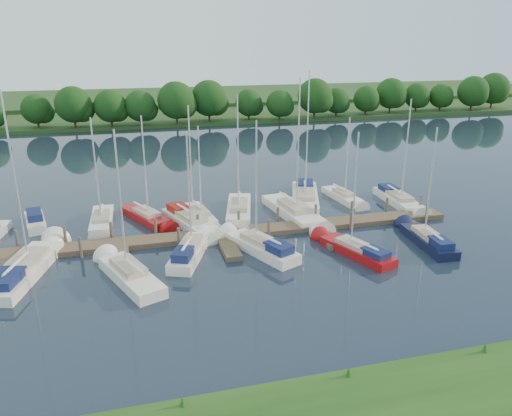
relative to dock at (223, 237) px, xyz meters
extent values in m
plane|color=#17232F|center=(0.00, -7.31, -0.20)|extent=(260.00, 260.00, 0.00)
cube|color=#4D3A2B|center=(0.00, 0.69, 0.00)|extent=(40.00, 2.00, 0.40)
cube|color=#4D3A2B|center=(-16.00, -2.31, 0.00)|extent=(1.20, 4.00, 0.40)
cube|color=#4D3A2B|center=(-8.00, -2.31, 0.00)|extent=(1.20, 4.00, 0.40)
cube|color=#4D3A2B|center=(0.00, -2.31, 0.00)|extent=(1.20, 4.00, 0.40)
cube|color=#4D3A2B|center=(8.00, -2.31, 0.00)|extent=(1.20, 4.00, 0.40)
cube|color=#4D3A2B|center=(16.00, -2.31, 0.00)|extent=(1.20, 4.00, 0.40)
cylinder|color=#473D33|center=(-15.55, 1.99, 0.40)|extent=(0.24, 0.24, 2.00)
cylinder|color=#473D33|center=(-12.09, 1.99, 0.40)|extent=(0.24, 0.24, 2.00)
cylinder|color=#473D33|center=(-8.64, 1.99, 0.40)|extent=(0.24, 0.24, 2.00)
cylinder|color=#473D33|center=(-5.18, 1.99, 0.40)|extent=(0.24, 0.24, 2.00)
cylinder|color=#473D33|center=(-1.73, 1.99, 0.40)|extent=(0.24, 0.24, 2.00)
cylinder|color=#473D33|center=(1.73, 1.99, 0.40)|extent=(0.24, 0.24, 2.00)
cylinder|color=#473D33|center=(5.18, 1.99, 0.40)|extent=(0.24, 0.24, 2.00)
cylinder|color=#473D33|center=(8.64, 1.99, 0.40)|extent=(0.24, 0.24, 2.00)
cylinder|color=#473D33|center=(12.09, 1.99, 0.40)|extent=(0.24, 0.24, 2.00)
cylinder|color=#473D33|center=(15.55, 1.99, 0.40)|extent=(0.24, 0.24, 2.00)
cylinder|color=#473D33|center=(19.00, 1.99, 0.40)|extent=(0.24, 0.24, 2.00)
cylinder|color=#473D33|center=(-10.80, -0.61, 0.40)|extent=(0.24, 0.24, 2.00)
cylinder|color=#473D33|center=(-3.60, -0.61, 0.40)|extent=(0.24, 0.24, 2.00)
cylinder|color=#473D33|center=(3.60, -0.61, 0.40)|extent=(0.24, 0.24, 2.00)
cylinder|color=#473D33|center=(10.80, -0.61, 0.40)|extent=(0.24, 0.24, 2.00)
cylinder|color=#473D33|center=(18.00, -0.61, 0.40)|extent=(0.24, 0.24, 2.00)
cube|color=#23441A|center=(0.00, 67.69, 0.10)|extent=(180.00, 30.00, 0.60)
cube|color=#2F4D22|center=(0.00, 92.69, 0.50)|extent=(220.00, 40.00, 1.40)
cylinder|color=#38281C|center=(-21.96, 53.00, 1.17)|extent=(0.36, 0.36, 2.75)
sphere|color=#16390F|center=(-21.96, 53.00, 4.53)|extent=(6.41, 6.41, 6.41)
sphere|color=#16390F|center=(-20.58, 53.20, 3.62)|extent=(4.58, 4.58, 4.58)
cylinder|color=#38281C|center=(-15.66, 54.77, 0.82)|extent=(0.36, 0.36, 2.04)
sphere|color=#16390F|center=(-15.66, 54.77, 3.32)|extent=(4.76, 4.76, 4.76)
sphere|color=#16390F|center=(-14.64, 54.97, 2.63)|extent=(3.40, 3.40, 3.40)
cylinder|color=#38281C|center=(-9.32, 52.75, 1.02)|extent=(0.36, 0.36, 2.45)
sphere|color=#16390F|center=(-9.32, 52.75, 4.02)|extent=(5.71, 5.71, 5.71)
sphere|color=#16390F|center=(-8.10, 52.95, 3.20)|extent=(4.08, 4.08, 4.08)
cylinder|color=#38281C|center=(-2.32, 53.44, 1.05)|extent=(0.36, 0.36, 2.49)
sphere|color=#16390F|center=(-2.32, 53.44, 4.09)|extent=(5.82, 5.82, 5.82)
sphere|color=#16390F|center=(-1.08, 53.64, 3.26)|extent=(4.16, 4.16, 4.16)
cylinder|color=#38281C|center=(2.52, 55.53, 1.03)|extent=(0.36, 0.36, 2.46)
sphere|color=#16390F|center=(2.52, 55.53, 4.05)|extent=(5.75, 5.75, 5.75)
sphere|color=#16390F|center=(3.75, 55.73, 3.22)|extent=(4.11, 4.11, 4.11)
cylinder|color=#38281C|center=(8.39, 54.44, 0.82)|extent=(0.36, 0.36, 2.05)
sphere|color=#16390F|center=(8.39, 54.44, 3.33)|extent=(4.78, 4.78, 4.78)
sphere|color=#16390F|center=(9.41, 54.64, 2.65)|extent=(3.41, 3.41, 3.41)
cylinder|color=#38281C|center=(14.44, 54.15, 0.85)|extent=(0.36, 0.36, 2.10)
sphere|color=#16390F|center=(14.44, 54.15, 3.42)|extent=(4.90, 4.90, 4.90)
sphere|color=#16390F|center=(15.49, 54.35, 2.72)|extent=(3.50, 3.50, 3.50)
cylinder|color=#38281C|center=(20.21, 56.29, 0.85)|extent=(0.36, 0.36, 2.11)
sphere|color=#16390F|center=(20.21, 56.29, 3.43)|extent=(4.91, 4.91, 4.91)
sphere|color=#16390F|center=(21.26, 56.49, 2.72)|extent=(3.51, 3.51, 3.51)
cylinder|color=#38281C|center=(27.38, 56.22, 1.12)|extent=(0.36, 0.36, 2.65)
sphere|color=#16390F|center=(27.38, 56.22, 4.36)|extent=(6.18, 6.18, 6.18)
sphere|color=#16390F|center=(28.70, 56.42, 3.48)|extent=(4.42, 4.42, 4.42)
cylinder|color=#38281C|center=(33.62, 53.40, 0.99)|extent=(0.36, 0.36, 2.38)
sphere|color=#16390F|center=(33.62, 53.40, 3.90)|extent=(5.56, 5.56, 5.56)
sphere|color=#16390F|center=(34.81, 53.60, 3.11)|extent=(3.97, 3.97, 3.97)
cylinder|color=#38281C|center=(38.43, 53.32, 1.15)|extent=(0.36, 0.36, 2.70)
sphere|color=#16390F|center=(38.43, 53.32, 4.45)|extent=(6.30, 6.30, 6.30)
sphere|color=#16390F|center=(39.78, 53.52, 3.55)|extent=(4.50, 4.50, 4.50)
cylinder|color=#38281C|center=(44.57, 56.28, 0.97)|extent=(0.36, 0.36, 2.34)
sphere|color=#16390F|center=(44.57, 56.28, 3.83)|extent=(5.46, 5.46, 5.46)
sphere|color=#16390F|center=(45.74, 56.48, 3.05)|extent=(3.90, 3.90, 3.90)
cylinder|color=#38281C|center=(51.55, 53.22, 1.02)|extent=(0.36, 0.36, 2.45)
sphere|color=#16390F|center=(51.55, 53.22, 4.01)|extent=(5.71, 5.71, 5.71)
sphere|color=#16390F|center=(52.77, 53.42, 3.20)|extent=(4.08, 4.08, 4.08)
cylinder|color=#38281C|center=(57.74, 53.50, 1.02)|extent=(0.36, 0.36, 2.45)
sphere|color=#16390F|center=(57.74, 53.50, 4.01)|extent=(5.71, 5.71, 5.71)
sphere|color=#16390F|center=(58.96, 53.70, 3.20)|extent=(4.08, 4.08, 4.08)
cylinder|color=#38281C|center=(64.65, 55.47, 1.05)|extent=(0.36, 0.36, 2.50)
sphere|color=#16390F|center=(64.65, 55.47, 4.11)|extent=(5.84, 5.84, 5.84)
sphere|color=#16390F|center=(65.90, 55.67, 3.28)|extent=(4.17, 4.17, 4.17)
cylinder|color=#38281C|center=(70.99, 53.68, 0.95)|extent=(0.36, 0.36, 2.30)
sphere|color=#16390F|center=(70.99, 53.68, 3.75)|extent=(5.36, 5.36, 5.36)
sphere|color=#16390F|center=(72.14, 53.88, 2.99)|extent=(3.83, 3.83, 3.83)
cube|color=white|center=(-15.10, 7.56, -0.05)|extent=(2.38, 4.69, 0.85)
cone|color=white|center=(-14.63, 5.37, -0.05)|extent=(1.00, 1.47, 0.74)
cube|color=#16204D|center=(-15.10, 7.56, 0.61)|extent=(1.67, 2.65, 0.77)
cube|color=white|center=(-9.51, 6.35, -0.05)|extent=(1.97, 6.48, 0.94)
cone|color=white|center=(-9.59, 3.13, -0.05)|extent=(0.96, 2.28, 0.90)
cube|color=tan|center=(-9.52, 6.02, 0.52)|extent=(1.43, 2.93, 0.43)
cylinder|color=silver|center=(-9.52, 5.70, 4.74)|extent=(0.12, 0.12, 8.69)
cylinder|color=silver|center=(-9.49, 6.99, 0.87)|extent=(0.17, 2.90, 0.10)
cylinder|color=white|center=(-9.49, 6.99, 0.87)|extent=(0.27, 2.58, 0.20)
cube|color=#9B0E11|center=(-5.82, 6.39, -0.05)|extent=(4.37, 6.57, 0.97)
cone|color=#9B0E11|center=(-4.44, 3.49, -0.05)|extent=(1.77, 2.41, 0.90)
cube|color=tan|center=(-5.68, 6.10, 0.55)|extent=(2.45, 3.19, 0.44)
cylinder|color=silver|center=(-5.54, 5.81, 4.75)|extent=(0.12, 0.12, 8.66)
cylinder|color=silver|center=(-6.09, 6.97, 0.90)|extent=(1.33, 2.65, 0.10)
cylinder|color=white|center=(-6.09, 6.97, 0.90)|extent=(1.28, 2.40, 0.20)
cube|color=white|center=(-2.23, 3.69, -0.05)|extent=(4.29, 7.34, 1.22)
cone|color=white|center=(-1.01, 0.36, -0.05)|extent=(1.78, 2.67, 0.99)
cube|color=tan|center=(-2.11, 3.36, 0.74)|extent=(2.49, 3.51, 0.56)
cube|color=maroon|center=(-2.91, 5.56, 0.86)|extent=(2.03, 2.47, 0.61)
cylinder|color=silver|center=(-1.98, 3.02, 5.36)|extent=(0.12, 0.12, 9.57)
cylinder|color=silver|center=(-2.47, 4.36, 1.19)|extent=(1.19, 3.03, 0.10)
cylinder|color=white|center=(-2.47, 4.36, 1.19)|extent=(1.16, 2.73, 0.20)
cube|color=white|center=(-1.09, 5.48, -0.05)|extent=(2.46, 5.94, 0.94)
cone|color=white|center=(-0.66, 2.63, -0.05)|extent=(1.10, 2.11, 0.81)
cube|color=tan|center=(-1.05, 5.19, 0.53)|extent=(1.58, 2.74, 0.43)
cylinder|color=silver|center=(-1.01, 4.91, 4.29)|extent=(0.12, 0.12, 7.78)
cylinder|color=silver|center=(-1.18, 6.04, 0.87)|extent=(0.49, 2.58, 0.10)
cylinder|color=white|center=(-1.18, 6.04, 0.87)|extent=(0.54, 2.31, 0.20)
cube|color=white|center=(2.65, 5.94, -0.05)|extent=(3.89, 7.77, 1.13)
cone|color=white|center=(1.72, 2.31, -0.05)|extent=(1.67, 2.80, 1.05)
cube|color=tan|center=(2.56, 5.58, 0.67)|extent=(2.36, 3.65, 0.51)
cylinder|color=silver|center=(2.47, 5.21, 5.57)|extent=(0.12, 0.12, 10.10)
cylinder|color=silver|center=(2.84, 6.66, 1.08)|extent=(0.93, 3.29, 0.10)
cylinder|color=white|center=(2.84, 6.66, 1.08)|extent=(0.94, 2.95, 0.20)
cube|color=white|center=(7.22, 4.15, -0.05)|extent=(3.51, 8.74, 1.23)
cone|color=white|center=(7.80, -0.06, -0.05)|extent=(1.58, 3.11, 1.19)
cube|color=tan|center=(7.28, 3.73, 0.75)|extent=(2.29, 4.03, 0.56)
cylinder|color=silver|center=(7.34, 3.31, 6.32)|extent=(0.12, 0.12, 11.47)
cylinder|color=silver|center=(7.10, 4.99, 1.20)|extent=(0.62, 3.80, 0.10)
cylinder|color=white|center=(7.10, 4.99, 1.20)|extent=(0.66, 3.39, 0.20)
cube|color=white|center=(9.79, 7.79, -0.05)|extent=(5.16, 9.11, 1.11)
cone|color=white|center=(8.38, 3.64, -0.05)|extent=(2.15, 3.31, 1.23)
cube|color=tan|center=(9.65, 7.38, 0.66)|extent=(3.02, 4.34, 0.50)
cube|color=#16204D|center=(10.59, 10.12, 0.76)|extent=(2.48, 3.05, 0.55)
cylinder|color=silver|center=(9.51, 6.96, 6.43)|extent=(0.12, 0.12, 11.86)
cylinder|color=silver|center=(10.08, 8.62, 1.06)|extent=(1.37, 3.77, 0.10)
cylinder|color=white|center=(10.08, 8.62, 1.06)|extent=(1.32, 3.39, 0.20)
cube|color=white|center=(13.53, 7.25, -0.05)|extent=(2.23, 5.81, 0.95)
cone|color=white|center=(13.86, 4.43, -0.05)|extent=(1.02, 2.06, 0.79)
cube|color=tan|center=(13.56, 6.97, 0.54)|extent=(1.48, 2.67, 0.43)
cylinder|color=silver|center=(13.59, 6.68, 4.23)|extent=(0.12, 0.12, 7.65)
cylinder|color=silver|center=(13.46, 7.81, 0.88)|extent=(0.39, 2.54, 0.10)
cylinder|color=white|center=(13.46, 7.81, 0.88)|extent=(0.46, 2.27, 0.20)
cube|color=white|center=(18.28, 4.74, -0.05)|extent=(2.20, 7.06, 1.06)
cone|color=white|center=(18.15, 1.24, -0.05)|extent=(1.06, 2.48, 0.98)
cube|color=tan|center=(18.26, 4.39, 0.62)|extent=(1.58, 3.20, 0.48)
cube|color=#16204D|center=(18.34, 6.70, 0.71)|extent=(1.44, 2.15, 0.53)
cylinder|color=silver|center=(18.25, 4.04, 5.20)|extent=(0.12, 0.12, 9.45)
cylinder|color=silver|center=(18.30, 5.44, 1.00)|extent=(0.21, 3.15, 0.10)
cylinder|color=white|center=(18.30, 5.44, 1.00)|extent=(0.30, 2.80, 0.20)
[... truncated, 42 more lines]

